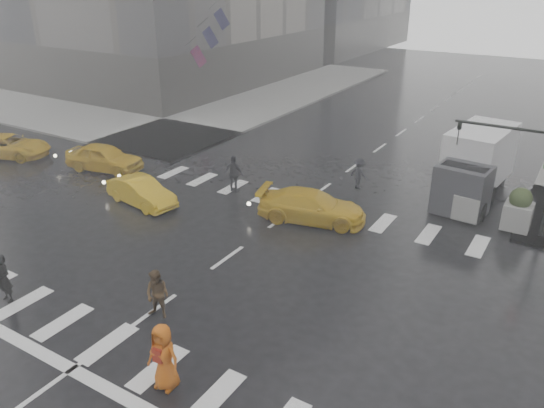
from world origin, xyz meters
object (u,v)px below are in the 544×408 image
Objects in this scene: taxi_front at (104,157)px; traffic_signal_pole at (529,160)px; pedestrian_orange at (164,357)px; taxi_mid at (141,192)px; pedestrian_brown at (157,294)px; box_truck at (475,164)px.

traffic_signal_pole is at bearing -91.15° from taxi_front.
pedestrian_orange reaches higher than taxi_mid.
pedestrian_orange is at bearing -123.66° from taxi_mid.
pedestrian_orange reaches higher than pedestrian_brown.
box_truck is at bearing -46.35° from taxi_mid.
pedestrian_orange is 0.31× the size of box_truck.
taxi_front reaches higher than taxi_mid.
taxi_front is 1.13× the size of taxi_mid.
taxi_mid is 0.62× the size of box_truck.
box_truck is at bearing 130.62° from traffic_signal_pole.
pedestrian_brown is 0.86× the size of pedestrian_orange.
pedestrian_brown is at bearing -125.28° from traffic_signal_pole.
taxi_front is (-20.42, -3.67, -2.48)m from traffic_signal_pole.
box_truck is at bearing 73.03° from pedestrian_orange.
traffic_signal_pole is 1.18× the size of taxi_mid.
taxi_front is at bearing -169.82° from traffic_signal_pole.
traffic_signal_pole is at bearing 61.97° from pedestrian_orange.
box_truck reaches higher than pedestrian_orange.
taxi_front is at bearing 74.29° from taxi_mid.
taxi_mid is at bearing 126.15° from pedestrian_brown.
pedestrian_brown is 0.27× the size of box_truck.
pedestrian_orange is (-6.35, -14.40, -2.25)m from traffic_signal_pole.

